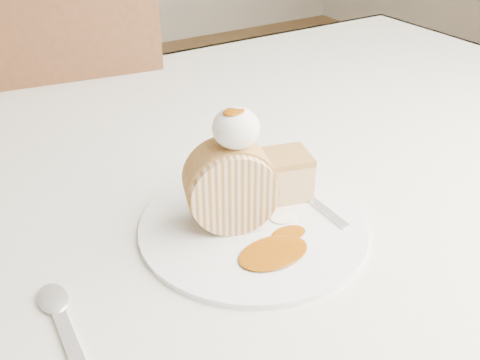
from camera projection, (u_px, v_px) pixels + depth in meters
table at (233, 219)px, 0.74m from camera, size 1.40×0.90×0.75m
chair_far at (56, 165)px, 1.13m from camera, size 0.49×0.49×0.92m
plate at (253, 226)px, 0.57m from camera, size 0.30×0.30×0.01m
roulade_slice at (231, 186)px, 0.54m from camera, size 0.10×0.08×0.09m
cake_chunk at (285, 177)px, 0.60m from camera, size 0.06×0.06×0.04m
whipped_cream at (236, 128)px, 0.51m from camera, size 0.05×0.05×0.04m
caramel_drizzle at (234, 107)px, 0.50m from camera, size 0.02×0.02×0.01m
caramel_pool at (273, 252)px, 0.52m from camera, size 0.09×0.07×0.00m
fork at (316, 204)px, 0.59m from camera, size 0.02×0.14×0.00m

